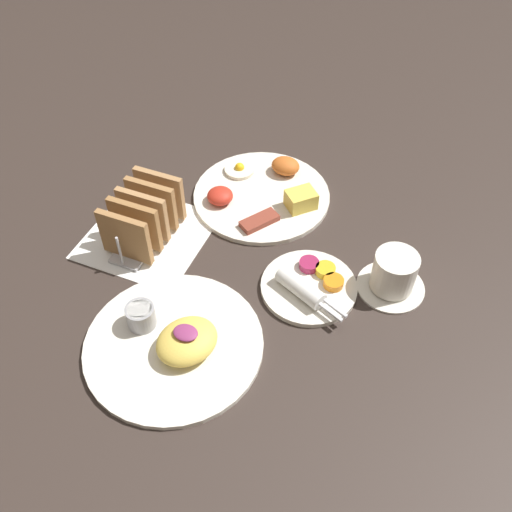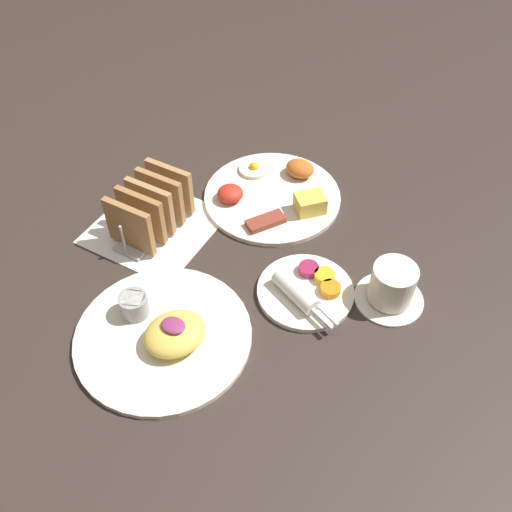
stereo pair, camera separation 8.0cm
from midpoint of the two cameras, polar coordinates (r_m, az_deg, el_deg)
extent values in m
plane|color=#332823|center=(1.03, -4.27, -2.14)|extent=(3.00, 3.00, 0.00)
cube|color=white|center=(1.12, -12.83, 1.94)|extent=(0.22, 0.22, 0.00)
cylinder|color=silver|center=(1.17, -1.40, 5.98)|extent=(0.28, 0.28, 0.01)
cube|color=#E5C64C|center=(1.13, 2.50, 5.58)|extent=(0.07, 0.07, 0.04)
ellipsoid|color=#C66023|center=(1.21, 1.06, 8.93)|extent=(0.06, 0.05, 0.03)
cylinder|color=#F4EACC|center=(1.22, -3.54, 8.55)|extent=(0.06, 0.06, 0.01)
sphere|color=yellow|center=(1.22, -3.55, 8.77)|extent=(0.02, 0.02, 0.02)
ellipsoid|color=red|center=(1.15, -5.62, 5.93)|extent=(0.05, 0.05, 0.03)
cube|color=brown|center=(1.10, -1.73, 3.44)|extent=(0.07, 0.08, 0.01)
cylinder|color=silver|center=(1.00, 3.04, -3.22)|extent=(0.17, 0.17, 0.01)
cylinder|color=orange|center=(1.00, 5.50, -2.74)|extent=(0.04, 0.04, 0.01)
cylinder|color=gold|center=(1.02, 4.73, -1.50)|extent=(0.04, 0.04, 0.01)
cylinder|color=#99234C|center=(1.02, 3.11, -0.95)|extent=(0.04, 0.04, 0.01)
cylinder|color=white|center=(0.98, 2.22, -3.10)|extent=(0.10, 0.07, 0.03)
cube|color=silver|center=(0.95, 5.55, -5.31)|extent=(0.05, 0.03, 0.00)
cube|color=silver|center=(0.95, 5.06, -5.71)|extent=(0.05, 0.03, 0.00)
cylinder|color=silver|center=(0.95, -10.65, -8.82)|extent=(0.29, 0.29, 0.01)
ellipsoid|color=#EAC651|center=(0.92, -9.44, -8.51)|extent=(0.12, 0.13, 0.04)
ellipsoid|color=#8C3366|center=(0.90, -9.62, -7.69)|extent=(0.04, 0.03, 0.01)
cylinder|color=#99999E|center=(0.96, -13.80, -5.97)|extent=(0.05, 0.05, 0.04)
cylinder|color=white|center=(0.95, -13.97, -5.39)|extent=(0.04, 0.04, 0.01)
cube|color=#B7B7BC|center=(1.12, -12.87, 2.10)|extent=(0.06, 0.18, 0.01)
cube|color=#9F7143|center=(1.05, -15.12, 1.75)|extent=(0.10, 0.01, 0.10)
cube|color=olive|center=(1.07, -14.20, 2.89)|extent=(0.10, 0.01, 0.10)
cube|color=#AB7D4F|center=(1.08, -13.31, 4.00)|extent=(0.10, 0.01, 0.10)
cube|color=#9E7042|center=(1.10, -12.45, 5.07)|extent=(0.10, 0.01, 0.10)
cube|color=#A97B4D|center=(1.12, -11.61, 6.10)|extent=(0.10, 0.01, 0.10)
cylinder|color=#B7B7BC|center=(1.05, -15.61, 0.40)|extent=(0.01, 0.01, 0.07)
cylinder|color=#B7B7BC|center=(1.14, -10.94, 6.24)|extent=(0.01, 0.01, 0.07)
cylinder|color=silver|center=(1.02, 11.14, -3.06)|extent=(0.12, 0.12, 0.01)
cylinder|color=silver|center=(1.00, 11.46, -1.63)|extent=(0.08, 0.08, 0.07)
cylinder|color=#381E0F|center=(0.97, 11.72, -0.47)|extent=(0.06, 0.06, 0.01)
camera|label=1|loc=(0.04, -92.25, -2.44)|focal=40.00mm
camera|label=2|loc=(0.04, 87.75, 2.44)|focal=40.00mm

